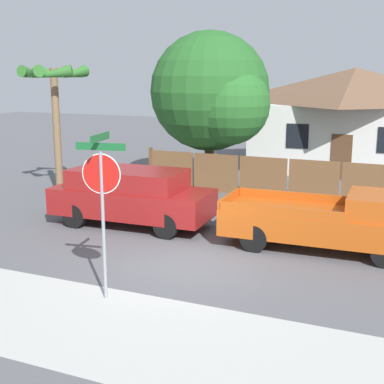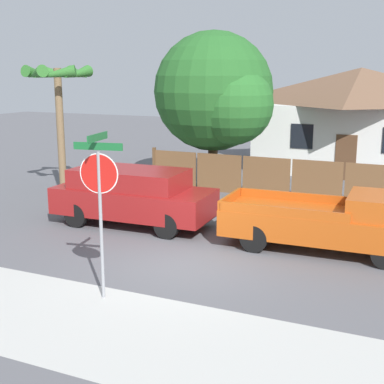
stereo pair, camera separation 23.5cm
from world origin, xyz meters
The scene contains 9 objects.
ground_plane centered at (0.00, 0.00, 0.00)m, with size 80.00×80.00×0.00m, color #56565B.
sidewalk_strip centered at (0.00, -3.60, 0.00)m, with size 36.00×3.20×0.01m.
wooden_fence centered at (1.55, 8.03, 0.75)m, with size 13.56×0.12×1.61m.
house centered at (1.88, 15.93, 2.52)m, with size 9.40×7.41×4.86m.
oak_tree centered at (-2.79, 9.06, 3.77)m, with size 5.07×4.83×6.30m.
palm_tree centered at (-7.64, 5.15, 4.18)m, with size 2.43×2.63×4.90m.
red_suv centered at (-2.99, 2.55, 0.96)m, with size 4.97×2.12×1.75m.
orange_pickup centered at (3.08, 2.56, 0.80)m, with size 5.37×2.12×1.61m.
stop_sign centered at (-0.76, -2.47, 2.39)m, with size 1.03×0.93×3.46m.
Camera 1 is at (5.04, -11.36, 4.62)m, focal length 50.00 mm.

